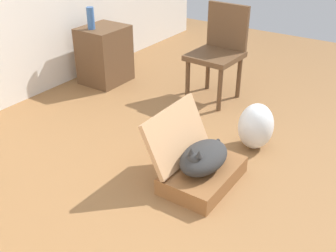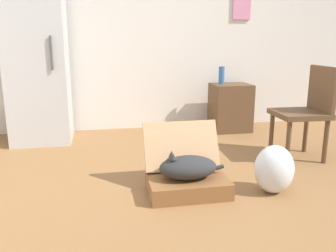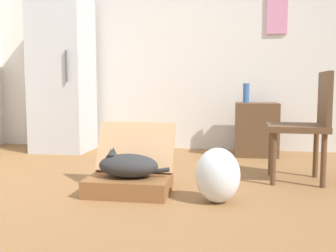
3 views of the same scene
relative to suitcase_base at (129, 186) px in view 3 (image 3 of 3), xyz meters
name	(u,v)px [view 3 (image 3 of 3)]	position (x,y,z in m)	size (l,w,h in m)	color
ground_plane	(134,196)	(0.05, -0.04, -0.06)	(7.68, 7.68, 0.00)	olive
wall_back	(178,46)	(0.05, 2.22, 1.24)	(6.40, 0.15, 2.60)	silver
suitcase_base	(129,186)	(0.00, 0.00, 0.00)	(0.61, 0.40, 0.13)	brown
suitcase_lid	(136,147)	(0.00, 0.22, 0.25)	(0.61, 0.40, 0.04)	tan
cat	(128,165)	(-0.01, 0.00, 0.15)	(0.52, 0.28, 0.21)	#2D2D2D
plastic_bag_white	(218,175)	(0.65, -0.10, 0.12)	(0.30, 0.28, 0.38)	silver
refrigerator	(63,75)	(-1.30, 1.76, 0.86)	(0.64, 0.63, 1.85)	#B7BABC
side_table	(256,129)	(1.02, 1.81, 0.24)	(0.48, 0.42, 0.60)	brown
vase_tall	(246,93)	(0.90, 1.85, 0.65)	(0.07, 0.07, 0.22)	#38609E
chair	(306,122)	(1.34, 0.61, 0.43)	(0.49, 0.47, 0.91)	brown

